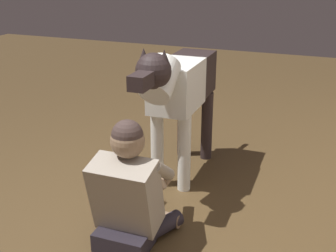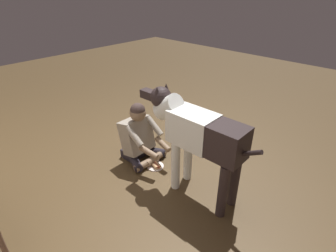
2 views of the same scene
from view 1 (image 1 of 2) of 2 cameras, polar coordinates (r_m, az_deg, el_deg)
ground_plane at (r=3.00m, az=-6.48°, el=-13.70°), size 12.64×12.64×0.00m
person_sitting_on_floor at (r=2.76m, az=-5.05°, el=-8.69°), size 0.67×0.58×0.82m
large_dog at (r=3.38m, az=1.46°, el=4.88°), size 1.51×0.33×1.16m
hot_dog_on_plate at (r=3.14m, az=-2.57°, el=-11.17°), size 0.22×0.22×0.06m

